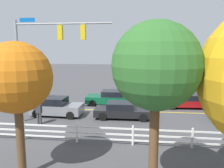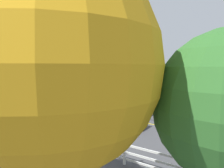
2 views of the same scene
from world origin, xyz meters
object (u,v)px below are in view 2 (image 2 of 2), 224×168
(car_1, at_px, (125,107))
(car_4, at_px, (65,108))
(car_0, at_px, (204,118))
(tree_2, at_px, (56,66))
(car_3, at_px, (113,117))
(pedestrian, at_px, (41,110))

(car_1, xyz_separation_m, car_4, (3.97, 4.11, 0.04))
(car_0, distance_m, car_1, 7.26)
(car_0, distance_m, car_4, 11.86)
(car_0, relative_size, car_4, 1.10)
(car_1, height_order, tree_2, tree_2)
(car_0, relative_size, car_1, 0.97)
(car_0, bearing_deg, car_3, 30.62)
(car_1, height_order, car_3, car_1)
(car_3, bearing_deg, pedestrian, -160.14)
(car_3, distance_m, car_4, 5.43)
(car_1, relative_size, car_4, 1.13)
(car_3, xyz_separation_m, car_4, (5.43, -0.01, 0.10))
(car_0, bearing_deg, car_4, 16.00)
(car_1, relative_size, pedestrian, 2.79)
(car_1, relative_size, car_3, 1.03)
(tree_2, bearing_deg, car_0, -91.70)
(car_0, relative_size, car_3, 1.00)
(pedestrian, relative_size, tree_2, 0.24)
(car_1, distance_m, car_4, 5.72)
(car_0, distance_m, tree_2, 14.26)
(car_4, distance_m, pedestrian, 2.34)
(car_1, distance_m, tree_2, 16.05)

